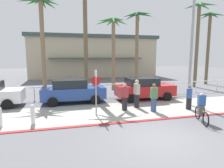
# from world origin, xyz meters

# --- Properties ---
(ground_plane) EXTENTS (80.00, 80.00, 0.00)m
(ground_plane) POSITION_xyz_m (0.00, 10.00, 0.00)
(ground_plane) COLOR #5B5B60
(sidewalk_strip) EXTENTS (44.00, 4.00, 0.02)m
(sidewalk_strip) POSITION_xyz_m (0.00, 4.20, 0.01)
(sidewalk_strip) COLOR #9E9E93
(sidewalk_strip) RESTS_ON ground
(curb_paint) EXTENTS (44.00, 0.24, 0.03)m
(curb_paint) POSITION_xyz_m (0.00, 2.20, 0.01)
(curb_paint) COLOR maroon
(curb_paint) RESTS_ON ground
(building_backdrop) EXTENTS (20.10, 12.26, 6.52)m
(building_backdrop) POSITION_xyz_m (1.22, 27.42, 3.28)
(building_backdrop) COLOR #BCAD8E
(building_backdrop) RESTS_ON ground
(rail_fence) EXTENTS (25.81, 0.08, 1.04)m
(rail_fence) POSITION_xyz_m (-0.00, 8.50, 0.84)
(rail_fence) COLOR white
(rail_fence) RESTS_ON ground
(stop_sign_bike_lane) EXTENTS (0.52, 0.56, 2.56)m
(stop_sign_bike_lane) POSITION_xyz_m (-2.00, 3.62, 1.68)
(stop_sign_bike_lane) COLOR gray
(stop_sign_bike_lane) RESTS_ON ground
(bollard_1) EXTENTS (0.20, 0.20, 1.00)m
(bollard_1) POSITION_xyz_m (-6.64, 2.99, 0.52)
(bollard_1) COLOR white
(bollard_1) RESTS_ON ground
(bollard_2) EXTENTS (0.20, 0.20, 1.00)m
(bollard_2) POSITION_xyz_m (-5.21, 3.03, 0.52)
(bollard_2) COLOR white
(bollard_2) RESTS_ON ground
(streetlight_curb) EXTENTS (0.24, 2.54, 7.50)m
(streetlight_curb) POSITION_xyz_m (4.51, 4.26, 4.28)
(streetlight_curb) COLOR #9EA0A5
(streetlight_curb) RESTS_ON ground
(palm_tree_2) EXTENTS (3.40, 3.19, 8.14)m
(palm_tree_2) POSITION_xyz_m (-5.29, 10.94, 6.19)
(palm_tree_2) COLOR #846B4C
(palm_tree_2) RESTS_ON ground
(palm_tree_3) EXTENTS (3.53, 3.22, 9.86)m
(palm_tree_3) POSITION_xyz_m (-1.69, 10.47, 7.28)
(palm_tree_3) COLOR brown
(palm_tree_3) RESTS_ON ground
(palm_tree_4) EXTENTS (3.33, 3.21, 6.98)m
(palm_tree_4) POSITION_xyz_m (1.04, 11.69, 5.24)
(palm_tree_4) COLOR #846B4C
(palm_tree_4) RESTS_ON ground
(palm_tree_5) EXTENTS (3.54, 3.35, 7.93)m
(palm_tree_5) POSITION_xyz_m (4.11, 13.10, 5.79)
(palm_tree_5) COLOR #756047
(palm_tree_5) RESTS_ON ground
(palm_tree_6) EXTENTS (2.89, 3.22, 8.75)m
(palm_tree_6) POSITION_xyz_m (9.99, 11.03, 6.23)
(palm_tree_6) COLOR brown
(palm_tree_6) RESTS_ON ground
(palm_tree_7) EXTENTS (2.79, 3.30, 8.29)m
(palm_tree_7) POSITION_xyz_m (12.74, 12.59, 6.01)
(palm_tree_7) COLOR brown
(palm_tree_7) RESTS_ON ground
(car_blue_1) EXTENTS (4.40, 2.02, 1.69)m
(car_blue_1) POSITION_xyz_m (-3.09, 7.07, 0.87)
(car_blue_1) COLOR #284793
(car_blue_1) RESTS_ON ground
(car_red_2) EXTENTS (4.40, 2.02, 1.69)m
(car_red_2) POSITION_xyz_m (2.25, 6.79, 0.87)
(car_red_2) COLOR red
(car_red_2) RESTS_ON ground
(cyclist_yellow_0) EXTENTS (0.66, 1.74, 1.50)m
(cyclist_yellow_0) POSITION_xyz_m (2.98, 1.35, 0.69)
(cyclist_yellow_0) COLOR black
(cyclist_yellow_0) RESTS_ON ground
(pedestrian_0) EXTENTS (0.45, 0.48, 1.71)m
(pedestrian_0) POSITION_xyz_m (-0.12, 4.29, 0.79)
(pedestrian_0) COLOR #232326
(pedestrian_0) RESTS_ON ground
(pedestrian_1) EXTENTS (0.47, 0.46, 1.57)m
(pedestrian_1) POSITION_xyz_m (3.81, 3.49, 0.72)
(pedestrian_1) COLOR #232326
(pedestrian_1) RESTS_ON ground
(pedestrian_2) EXTENTS (0.45, 0.38, 1.71)m
(pedestrian_2) POSITION_xyz_m (1.47, 3.59, 0.79)
(pedestrian_2) COLOR #384C7A
(pedestrian_2) RESTS_ON ground
(pedestrian_3) EXTENTS (0.36, 0.43, 1.83)m
(pedestrian_3) POSITION_xyz_m (0.83, 4.72, 0.86)
(pedestrian_3) COLOR #232326
(pedestrian_3) RESTS_ON ground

